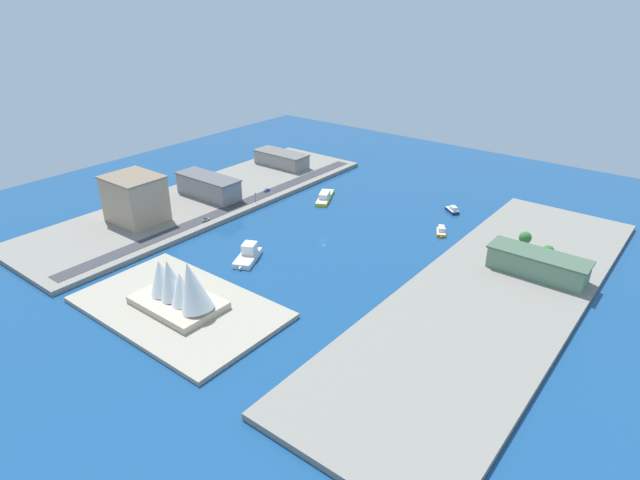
# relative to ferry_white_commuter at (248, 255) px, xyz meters

# --- Properties ---
(ground_plane) EXTENTS (440.00, 440.00, 0.00)m
(ground_plane) POSITION_rel_ferry_white_commuter_xyz_m (-16.84, -40.44, -2.62)
(ground_plane) COLOR navy
(quay_west) EXTENTS (70.00, 240.00, 2.58)m
(quay_west) POSITION_rel_ferry_white_commuter_xyz_m (-111.68, -40.44, -1.33)
(quay_west) COLOR gray
(quay_west) RESTS_ON ground_plane
(quay_east) EXTENTS (70.00, 240.00, 2.58)m
(quay_east) POSITION_rel_ferry_white_commuter_xyz_m (77.99, -40.44, -1.33)
(quay_east) COLOR gray
(quay_east) RESTS_ON ground_plane
(peninsula_point) EXTENTS (89.33, 54.08, 2.00)m
(peninsula_point) POSITION_rel_ferry_white_commuter_xyz_m (-9.27, 50.92, -1.62)
(peninsula_point) COLOR #A89E89
(peninsula_point) RESTS_ON ground_plane
(road_strip) EXTENTS (9.18, 228.00, 0.15)m
(road_strip) POSITION_rel_ferry_white_commuter_xyz_m (52.74, -40.44, 0.03)
(road_strip) COLOR #38383D
(road_strip) RESTS_ON quay_east
(ferry_white_commuter) EXTENTS (16.91, 22.68, 7.79)m
(ferry_white_commuter) POSITION_rel_ferry_white_commuter_xyz_m (0.00, 0.00, 0.00)
(ferry_white_commuter) COLOR silver
(ferry_white_commuter) RESTS_ON ground_plane
(water_taxi_orange) EXTENTS (9.22, 12.07, 4.02)m
(water_taxi_orange) POSITION_rel_ferry_white_commuter_xyz_m (-62.58, -88.25, -1.13)
(water_taxi_orange) COLOR orange
(water_taxi_orange) RESTS_ON ground_plane
(ferry_yellow_fast) EXTENTS (18.60, 27.86, 5.41)m
(ferry_yellow_fast) POSITION_rel_ferry_white_commuter_xyz_m (20.38, -89.78, -0.68)
(ferry_yellow_fast) COLOR yellow
(ferry_yellow_fast) RESTS_ON ground_plane
(patrol_launch_navy) EXTENTS (11.15, 10.00, 4.14)m
(patrol_launch_navy) POSITION_rel_ferry_white_commuter_xyz_m (-53.73, -120.97, -1.16)
(patrol_launch_navy) COLOR #1E284C
(patrol_launch_navy) RESTS_ON ground_plane
(terminal_long_green) EXTENTS (45.36, 15.37, 10.87)m
(terminal_long_green) POSITION_rel_ferry_white_commuter_xyz_m (-120.45, -69.55, 5.42)
(terminal_long_green) COLOR slate
(terminal_long_green) RESTS_ON quay_west
(carpark_squat_concrete) EXTENTS (42.88, 16.88, 10.35)m
(carpark_squat_concrete) POSITION_rel_ferry_white_commuter_xyz_m (84.59, -119.86, 5.16)
(carpark_squat_concrete) COLOR gray
(carpark_squat_concrete) RESTS_ON quay_east
(apartment_midrise_tan) EXTENTS (31.25, 26.04, 26.45)m
(apartment_midrise_tan) POSITION_rel_ferry_white_commuter_xyz_m (81.40, 7.61, 13.22)
(apartment_midrise_tan) COLOR tan
(apartment_midrise_tan) RESTS_ON quay_east
(warehouse_low_gray) EXTENTS (45.53, 16.71, 13.59)m
(warehouse_low_gray) POSITION_rel_ferry_white_commuter_xyz_m (78.13, -43.19, 6.79)
(warehouse_low_gray) COLOR gray
(warehouse_low_gray) RESTS_ON quay_east
(hatchback_blue) EXTENTS (1.83, 4.46, 1.51)m
(hatchback_blue) POSITION_rel_ferry_white_commuter_xyz_m (55.05, -72.43, 0.86)
(hatchback_blue) COLOR black
(hatchback_blue) RESTS_ON road_strip
(sedan_silver) EXTENTS (2.08, 4.56, 1.65)m
(sedan_silver) POSITION_rel_ferry_white_commuter_xyz_m (49.79, -15.32, 0.92)
(sedan_silver) COLOR black
(sedan_silver) RESTS_ON road_strip
(traffic_light_waterfront) EXTENTS (0.36, 0.36, 6.50)m
(traffic_light_waterfront) POSITION_rel_ferry_white_commuter_xyz_m (46.97, -53.56, 4.30)
(traffic_light_waterfront) COLOR black
(traffic_light_waterfront) RESTS_ON quay_east
(opera_landmark) EXTENTS (39.17, 24.86, 24.92)m
(opera_landmark) POSITION_rel_ferry_white_commuter_xyz_m (-10.80, 50.92, 8.92)
(opera_landmark) COLOR #BCAD93
(opera_landmark) RESTS_ON peninsula_point
(park_tree_cluster) EXTENTS (19.71, 13.25, 9.61)m
(park_tree_cluster) POSITION_rel_ferry_white_commuter_xyz_m (-113.04, -88.84, 6.11)
(park_tree_cluster) COLOR brown
(park_tree_cluster) RESTS_ON quay_west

